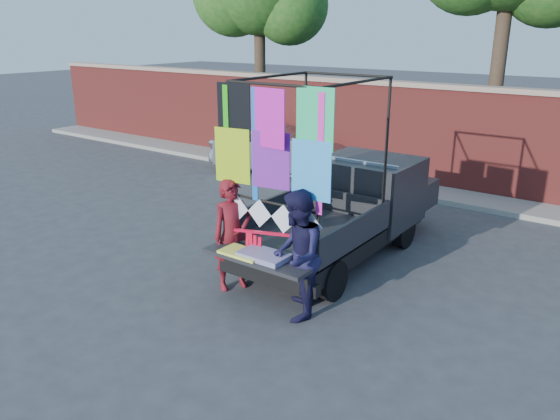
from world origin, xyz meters
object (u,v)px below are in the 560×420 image
Objects in this scene: pickup_truck at (355,206)px; sedan at (282,151)px; woman at (233,235)px; man at (297,255)px.

pickup_truck is 5.66m from sedan.
woman is 1.31m from man.
woman is (-0.71, -2.56, 0.08)m from pickup_truck.
pickup_truck reaches higher than woman.
man is at bearing -157.52° from sedan.
woman reaches higher than sedan.
woman is at bearing -127.65° from man.
sedan is at bearing 56.90° from woman.
man is (0.59, -2.72, 0.12)m from pickup_truck.
man is (4.90, -6.39, 0.28)m from sedan.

